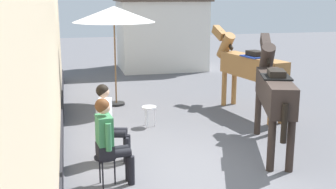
# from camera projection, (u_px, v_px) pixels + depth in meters

# --- Properties ---
(ground_plane) EXTENTS (40.00, 40.00, 0.00)m
(ground_plane) POSITION_uv_depth(u_px,v_px,m) (167.00, 120.00, 10.08)
(ground_plane) COLOR #56565B
(pub_facade_wall) EXTENTS (0.34, 14.00, 3.40)m
(pub_facade_wall) POSITION_uv_depth(u_px,v_px,m) (48.00, 71.00, 7.74)
(pub_facade_wall) COLOR #CCB793
(pub_facade_wall) RESTS_ON ground_plane
(distant_cottage) EXTENTS (3.40, 2.60, 3.50)m
(distant_cottage) POSITION_uv_depth(u_px,v_px,m) (161.00, 22.00, 16.60)
(distant_cottage) COLOR silver
(distant_cottage) RESTS_ON ground_plane
(seated_visitor_near) EXTENTS (0.61, 0.49, 1.39)m
(seated_visitor_near) POSITION_uv_depth(u_px,v_px,m) (109.00, 137.00, 6.49)
(seated_visitor_near) COLOR black
(seated_visitor_near) RESTS_ON ground_plane
(seated_visitor_far) EXTENTS (0.61, 0.48, 1.39)m
(seated_visitor_far) POSITION_uv_depth(u_px,v_px,m) (108.00, 119.00, 7.45)
(seated_visitor_far) COLOR gold
(seated_visitor_far) RESTS_ON ground_plane
(saddled_horse_near) EXTENTS (1.21, 2.89, 2.06)m
(saddled_horse_near) POSITION_uv_depth(u_px,v_px,m) (273.00, 89.00, 7.99)
(saddled_horse_near) COLOR #2D231E
(saddled_horse_near) RESTS_ON ground_plane
(saddled_horse_far) EXTENTS (0.90, 2.96, 2.06)m
(saddled_horse_far) POSITION_uv_depth(u_px,v_px,m) (249.00, 66.00, 10.48)
(saddled_horse_far) COLOR #9E6B38
(saddled_horse_far) RESTS_ON ground_plane
(cafe_parasol) EXTENTS (2.10, 2.10, 2.58)m
(cafe_parasol) POSITION_uv_depth(u_px,v_px,m) (114.00, 15.00, 10.91)
(cafe_parasol) COLOR black
(cafe_parasol) RESTS_ON ground_plane
(spare_stool_white) EXTENTS (0.32, 0.32, 0.46)m
(spare_stool_white) POSITION_uv_depth(u_px,v_px,m) (149.00, 109.00, 9.50)
(spare_stool_white) COLOR white
(spare_stool_white) RESTS_ON ground_plane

